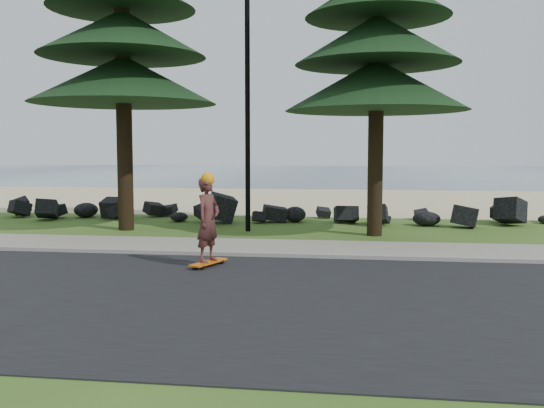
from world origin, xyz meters
name	(u,v)px	position (x,y,z in m)	size (l,w,h in m)	color
ground	(223,249)	(0.00, 0.00, 0.00)	(160.00, 160.00, 0.00)	#35581B
road	(160,295)	(0.00, -4.50, 0.01)	(160.00, 7.00, 0.02)	black
kerb	(214,254)	(0.00, -0.90, 0.05)	(160.00, 0.20, 0.10)	gray
sidewalk	(225,246)	(0.00, 0.20, 0.04)	(160.00, 2.00, 0.08)	gray
beach_sand	(291,199)	(0.00, 14.50, 0.01)	(160.00, 15.00, 0.01)	#C9BA86
ocean	(328,172)	(0.00, 51.00, 0.00)	(160.00, 58.00, 0.01)	#2F435B
seawall_boulders	(261,221)	(0.00, 5.60, 0.00)	(60.00, 2.40, 1.10)	black
lamp_post	(247,82)	(0.00, 3.20, 4.13)	(0.25, 0.14, 8.14)	black
skateboarder	(208,220)	(0.19, -2.15, 0.92)	(0.58, 1.00, 1.82)	#D7610C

